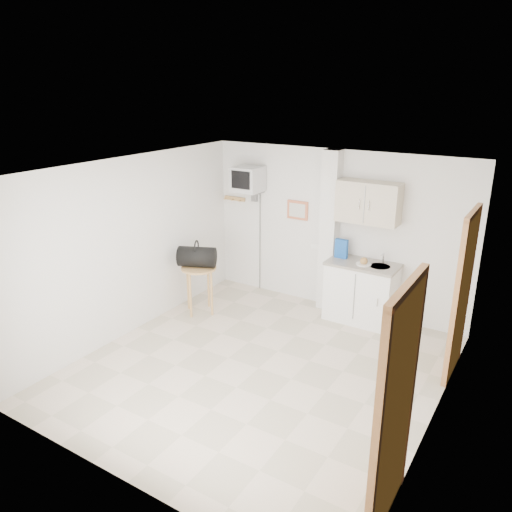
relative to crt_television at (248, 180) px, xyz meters
The scene contains 7 objects.
ground 3.15m from the crt_television, 54.36° to the right, with size 4.50×4.50×0.00m, color beige.
room_envelope 2.60m from the crt_television, 48.84° to the right, with size 4.24×4.54×2.55m.
kitchenette 2.32m from the crt_television, ahead, with size 1.03×0.58×2.10m.
crt_television is the anchor object (origin of this frame).
round_table 1.72m from the crt_television, 100.36° to the right, with size 0.54×0.54×0.75m.
duffel_bag 1.51m from the crt_television, 102.43° to the right, with size 0.64×0.51×0.42m.
water_bottle 3.87m from the crt_television, 27.81° to the right, with size 0.11×0.11×0.34m.
Camera 1 is at (2.88, -4.67, 3.40)m, focal length 35.00 mm.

